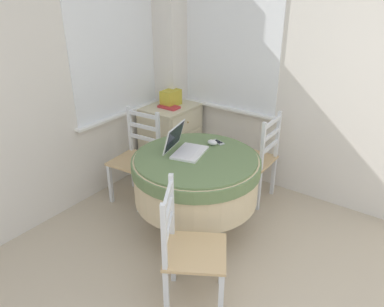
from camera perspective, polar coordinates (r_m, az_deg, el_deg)
corner_room_shell at (r=3.16m, az=-0.79°, el=10.78°), size 4.54×4.58×2.55m
round_dining_table at (r=3.15m, az=0.61°, el=-3.39°), size 1.07×1.07×0.74m
laptop at (r=3.12m, az=-1.20°, el=1.00°), size 0.38×0.36×0.24m
computer_mouse at (r=3.28m, az=3.12°, el=1.70°), size 0.06×0.09×0.05m
cell_phone at (r=3.33m, az=3.98°, el=1.74°), size 0.09×0.13×0.01m
dining_chair_near_back_window at (r=3.75m, az=-8.39°, el=-0.75°), size 0.44×0.44×0.91m
dining_chair_near_right_window at (r=3.75m, az=9.70°, el=-0.87°), size 0.42×0.42×0.91m
dining_chair_camera_near at (r=2.56m, az=-0.50°, el=-14.54°), size 0.56×0.56×0.91m
corner_cabinet at (r=4.33m, az=-3.24°, el=2.46°), size 0.62×0.51×0.77m
storage_box at (r=4.17m, az=-3.24°, el=8.48°), size 0.22×0.15×0.17m
book_on_cabinet at (r=4.11m, az=-3.53°, el=7.10°), size 0.13×0.23×0.02m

